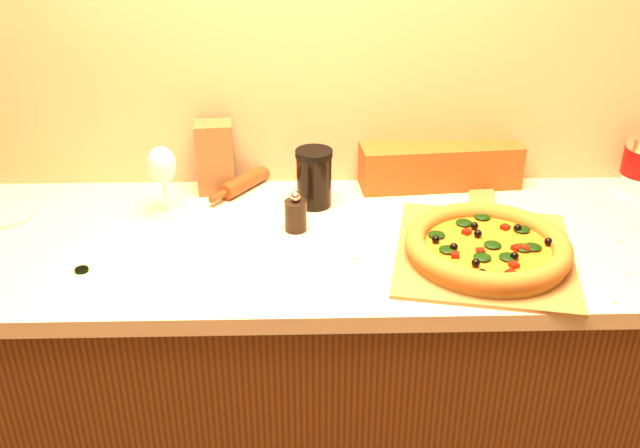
{
  "coord_description": "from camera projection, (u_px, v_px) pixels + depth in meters",
  "views": [
    {
      "loc": [
        -0.04,
        -0.09,
        1.74
      ],
      "look_at": [
        -0.01,
        1.38,
        0.96
      ],
      "focal_mm": 40.0,
      "sensor_mm": 36.0,
      "label": 1
    }
  ],
  "objects": [
    {
      "name": "pizza_peel",
      "position": [
        484.0,
        249.0,
        1.66
      ],
      "size": [
        0.48,
        0.63,
        0.01
      ],
      "rotation": [
        0.0,
        0.0,
        -0.2
      ],
      "color": "brown",
      "rests_on": "countertop"
    },
    {
      "name": "room_shell",
      "position": [
        567.0,
        443.0,
        0.12
      ],
      "size": [
        4.0,
        4.0,
        4.0
      ],
      "color": "#9E8460",
      "rests_on": "ground"
    },
    {
      "name": "pepper_grinder",
      "position": [
        296.0,
        214.0,
        1.74
      ],
      "size": [
        0.06,
        0.06,
        0.1
      ],
      "color": "black",
      "rests_on": "countertop"
    },
    {
      "name": "bread_bag",
      "position": [
        439.0,
        163.0,
        1.97
      ],
      "size": [
        0.45,
        0.18,
        0.12
      ],
      "primitive_type": "cube",
      "rotation": [
        0.0,
        0.0,
        0.08
      ],
      "color": "brown",
      "rests_on": "countertop"
    },
    {
      "name": "side_plate",
      "position": [
        5.0,
        214.0,
        1.82
      ],
      "size": [
        0.17,
        0.17,
        0.01
      ],
      "primitive_type": "cylinder",
      "rotation": [
        0.0,
        0.0,
        0.04
      ],
      "color": "beige",
      "rests_on": "countertop"
    },
    {
      "name": "bottle_cap",
      "position": [
        82.0,
        270.0,
        1.58
      ],
      "size": [
        0.04,
        0.04,
        0.01
      ],
      "primitive_type": "cylinder",
      "rotation": [
        0.0,
        0.0,
        0.23
      ],
      "color": "black",
      "rests_on": "countertop"
    },
    {
      "name": "cabinet",
      "position": [
        322.0,
        386.0,
        1.95
      ],
      "size": [
        2.8,
        0.65,
        0.86
      ],
      "primitive_type": "cube",
      "color": "#46240F",
      "rests_on": "ground"
    },
    {
      "name": "countertop",
      "position": [
        322.0,
        243.0,
        1.74
      ],
      "size": [
        2.84,
        0.68,
        0.04
      ],
      "primitive_type": "cube",
      "color": "beige",
      "rests_on": "cabinet"
    },
    {
      "name": "rolling_pin",
      "position": [
        252.0,
        178.0,
        1.98
      ],
      "size": [
        0.21,
        0.29,
        0.05
      ],
      "rotation": [
        0.0,
        0.0,
        0.95
      ],
      "color": "#54220E",
      "rests_on": "countertop"
    },
    {
      "name": "paper_bag",
      "position": [
        215.0,
        158.0,
        1.91
      ],
      "size": [
        0.1,
        0.09,
        0.2
      ],
      "primitive_type": "cube",
      "rotation": [
        0.0,
        0.0,
        0.09
      ],
      "color": "brown",
      "rests_on": "countertop"
    },
    {
      "name": "dark_jar",
      "position": [
        314.0,
        178.0,
        1.84
      ],
      "size": [
        0.1,
        0.1,
        0.15
      ],
      "color": "black",
      "rests_on": "countertop"
    },
    {
      "name": "pizza",
      "position": [
        487.0,
        247.0,
        1.62
      ],
      "size": [
        0.37,
        0.37,
        0.05
      ],
      "color": "#B77C2D",
      "rests_on": "pizza_peel"
    },
    {
      "name": "wine_glass",
      "position": [
        162.0,
        167.0,
        1.78
      ],
      "size": [
        0.07,
        0.07,
        0.18
      ],
      "color": "silver",
      "rests_on": "countertop"
    }
  ]
}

